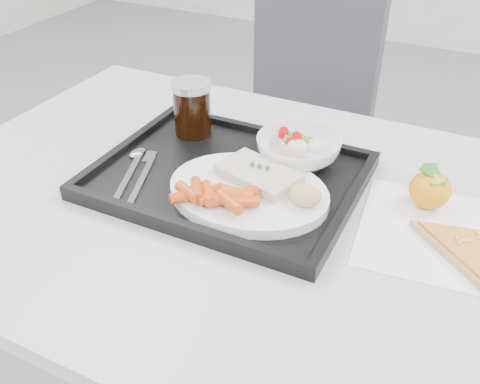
{
  "coord_description": "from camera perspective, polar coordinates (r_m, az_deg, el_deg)",
  "views": [
    {
      "loc": [
        0.3,
        -0.37,
        1.27
      ],
      "look_at": [
        -0.02,
        0.29,
        0.77
      ],
      "focal_mm": 40.0,
      "sensor_mm": 36.0,
      "label": 1
    }
  ],
  "objects": [
    {
      "name": "tangerine",
      "position": [
        0.92,
        19.6,
        0.24
      ],
      "size": [
        0.07,
        0.07,
        0.07
      ],
      "color": "orange",
      "rests_on": "napkin"
    },
    {
      "name": "salad_bowl",
      "position": [
        0.97,
        6.24,
        4.53
      ],
      "size": [
        0.15,
        0.15,
        0.05
      ],
      "color": "white",
      "rests_on": "tray"
    },
    {
      "name": "table",
      "position": [
        0.94,
        1.63,
        -4.37
      ],
      "size": [
        1.2,
        0.8,
        0.75
      ],
      "color": "#B3B3B5",
      "rests_on": "ground"
    },
    {
      "name": "tray",
      "position": [
        0.94,
        -1.29,
        1.58
      ],
      "size": [
        0.45,
        0.35,
        0.03
      ],
      "color": "black",
      "rests_on": "table"
    },
    {
      "name": "cutlery",
      "position": [
        0.97,
        -10.88,
        2.63
      ],
      "size": [
        0.11,
        0.17,
        0.01
      ],
      "color": "silver",
      "rests_on": "tray"
    },
    {
      "name": "cola_glass",
      "position": [
        1.05,
        -5.14,
        9.0
      ],
      "size": [
        0.08,
        0.08,
        0.11
      ],
      "color": "black",
      "rests_on": "tray"
    },
    {
      "name": "carrot_pile",
      "position": [
        0.83,
        -2.53,
        -0.37
      ],
      "size": [
        0.14,
        0.09,
        0.03
      ],
      "color": "#CA4310",
      "rests_on": "dinner_plate"
    },
    {
      "name": "napkin",
      "position": [
        0.88,
        20.83,
        -4.3
      ],
      "size": [
        0.27,
        0.27,
        0.0
      ],
      "color": "white",
      "rests_on": "table"
    },
    {
      "name": "dinner_plate",
      "position": [
        0.88,
        0.9,
        -0.0
      ],
      "size": [
        0.27,
        0.27,
        0.02
      ],
      "color": "white",
      "rests_on": "tray"
    },
    {
      "name": "pizza_slice",
      "position": [
        0.85,
        24.05,
        -5.82
      ],
      "size": [
        0.26,
        0.26,
        0.02
      ],
      "color": "tan",
      "rests_on": "napkin"
    },
    {
      "name": "salad_contents",
      "position": [
        0.97,
        6.47,
        5.21
      ],
      "size": [
        0.1,
        0.06,
        0.02
      ],
      "color": "#B60206",
      "rests_on": "salad_bowl"
    },
    {
      "name": "bread_roll",
      "position": [
        0.83,
        6.98,
        -0.35
      ],
      "size": [
        0.06,
        0.06,
        0.03
      ],
      "color": "beige",
      "rests_on": "dinner_plate"
    },
    {
      "name": "fish_fillet",
      "position": [
        0.89,
        1.98,
        1.95
      ],
      "size": [
        0.15,
        0.11,
        0.03
      ],
      "color": "beige",
      "rests_on": "dinner_plate"
    },
    {
      "name": "chair",
      "position": [
        1.61,
        5.99,
        7.12
      ],
      "size": [
        0.5,
        0.5,
        0.93
      ],
      "color": "#3C3C43",
      "rests_on": "ground"
    }
  ]
}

